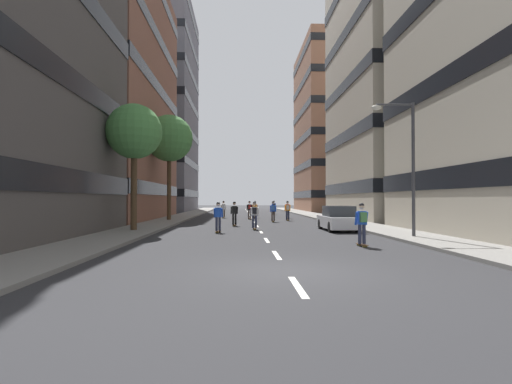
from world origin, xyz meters
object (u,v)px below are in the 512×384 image
at_px(skater_5, 273,210).
at_px(skater_10, 288,209).
at_px(skater_6, 234,212).
at_px(skater_7, 218,216).
at_px(street_tree_near, 169,139).
at_px(skater_8, 224,208).
at_px(skater_9, 274,207).
at_px(skater_0, 255,214).
at_px(streetlamp_right, 406,154).
at_px(skater_1, 250,209).
at_px(street_tree_mid, 134,132).
at_px(skater_2, 287,209).
at_px(parked_car_near, 338,219).
at_px(skater_4, 255,209).
at_px(skater_3, 362,222).

distance_m(skater_5, skater_10, 2.63).
relative_size(skater_6, skater_7, 1.00).
distance_m(street_tree_near, skater_8, 9.88).
bearing_deg(skater_9, skater_0, -97.79).
height_order(streetlamp_right, skater_8, streetlamp_right).
bearing_deg(skater_1, streetlamp_right, -70.16).
bearing_deg(skater_1, skater_10, -38.58).
distance_m(street_tree_near, street_tree_mid, 11.91).
height_order(skater_1, skater_2, same).
xyz_separation_m(skater_5, skater_6, (-3.23, -4.95, -0.03)).
height_order(parked_car_near, streetlamp_right, streetlamp_right).
height_order(streetlamp_right, skater_6, streetlamp_right).
bearing_deg(skater_4, skater_9, 73.77).
bearing_deg(skater_9, skater_4, -106.23).
bearing_deg(skater_9, skater_7, -101.69).
distance_m(skater_4, skater_7, 17.66).
distance_m(skater_1, skater_6, 9.90).
bearing_deg(skater_7, skater_2, 70.33).
bearing_deg(skater_1, parked_car_near, -70.47).
relative_size(skater_2, skater_10, 1.00).
bearing_deg(street_tree_mid, parked_car_near, 3.02).
distance_m(streetlamp_right, skater_10, 17.68).
bearing_deg(skater_7, skater_5, 68.97).
distance_m(skater_0, skater_1, 13.30).
bearing_deg(skater_10, skater_5, -124.80).
relative_size(skater_3, skater_7, 1.00).
relative_size(skater_3, skater_6, 1.00).
xyz_separation_m(streetlamp_right, skater_7, (-9.32, 4.19, -3.15)).
bearing_deg(skater_7, skater_10, 66.40).
height_order(street_tree_near, streetlamp_right, street_tree_near).
distance_m(skater_4, skater_5, 6.90).
distance_m(streetlamp_right, skater_9, 31.50).
bearing_deg(streetlamp_right, skater_9, 96.87).
height_order(parked_car_near, skater_2, skater_2).
bearing_deg(skater_10, skater_4, 121.09).
distance_m(parked_car_near, streetlamp_right, 6.65).
bearing_deg(skater_3, skater_0, 113.34).
xyz_separation_m(skater_2, skater_10, (-0.47, -4.17, 0.03)).
bearing_deg(skater_9, streetlamp_right, -83.13).
bearing_deg(parked_car_near, skater_10, 98.36).
relative_size(streetlamp_right, skater_1, 3.65).
distance_m(skater_3, skater_5, 17.93).
height_order(skater_3, skater_6, same).
distance_m(streetlamp_right, skater_7, 10.69).
bearing_deg(skater_8, skater_7, -88.73).
bearing_deg(skater_2, skater_3, -89.62).
xyz_separation_m(skater_0, skater_10, (3.40, 10.60, 0.00)).
distance_m(skater_1, skater_5, 5.20).
bearing_deg(skater_4, streetlamp_right, -73.24).
height_order(streetlamp_right, skater_10, streetlamp_right).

